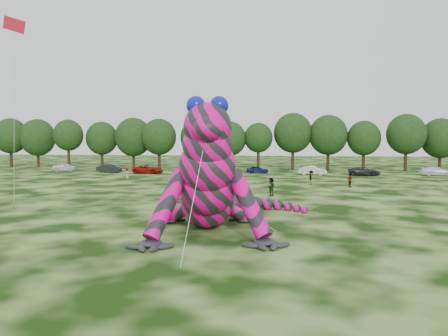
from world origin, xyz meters
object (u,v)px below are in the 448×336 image
Objects in this scene: tree_14 at (440,144)px; tree_7 at (198,144)px; tree_13 at (406,142)px; tree_2 at (38,143)px; tree_8 at (230,145)px; spectator_2 at (311,178)px; car_6 at (364,171)px; car_4 at (257,170)px; tree_3 at (68,144)px; car_0 at (65,167)px; spectator_4 at (127,173)px; tree_11 at (328,142)px; spectator_5 at (271,187)px; inflatable_gecko at (207,164)px; car_2 at (148,169)px; tree_4 at (102,145)px; tree_9 at (258,146)px; tree_10 at (293,141)px; tree_5 at (133,143)px; car_1 at (109,168)px; spectator_0 at (170,188)px; tree_6 at (159,144)px; tree_12 at (364,146)px; car_7 at (436,171)px; flying_kite at (14,40)px; car_5 at (313,170)px; spectator_3 at (350,181)px.

tree_7 is at bearing -177.48° from tree_14.
tree_13 reaches higher than tree_14.
tree_2 is 1.08× the size of tree_8.
car_6 is at bearing -25.23° from spectator_2.
tree_2 is at bearing 77.27° from car_4.
tree_3 reaches higher than car_0.
tree_14 is 5.94× the size of spectator_4.
tree_11 is 2.72× the size of car_4.
tree_14 reaches higher than spectator_5.
car_4 is (1.37, 43.92, -3.53)m from inflatable_gecko.
tree_11 is at bearing -78.32° from spectator_4.
tree_7 is 12.94m from car_2.
tree_4 is 18.31m from car_2.
car_4 is at bearing -163.22° from tree_14.
car_2 is (13.00, -12.31, -3.83)m from tree_4.
tree_7 is 5.98× the size of spectator_4.
tree_9 is at bearing 0.43° from tree_3.
car_6 is (10.67, -11.93, -4.58)m from tree_10.
tree_5 reaches higher than car_2.
tree_4 is at bearing 37.53° from car_1.
tree_2 is 1.06× the size of tree_4.
tree_8 is 22.05m from car_1.
tree_7 is 37.74m from spectator_0.
tree_11 is at bearing 28.00° from car_6.
tree_6 is at bearing -175.66° from tree_10.
spectator_5 is at bearing -42.39° from tree_3.
tree_7 is 17.02m from car_1.
tree_4 is (6.08, 1.64, -0.19)m from tree_3.
tree_12 is (30.09, 0.94, -0.25)m from tree_7.
tree_10 is (17.48, 1.77, 0.51)m from tree_7.
car_7 is at bearing -8.17° from tree_3.
car_7 is at bearing 169.38° from spectator_5.
car_0 is (-3.10, -9.04, -3.82)m from tree_4.
flying_kite is at bearing -100.67° from tree_8.
car_5 reaches higher than car_1.
tree_7 is at bearing -0.59° from tree_3.
tree_12 is 45.12m from car_1.
inflatable_gecko reaches higher than car_6.
inflatable_gecko is 1.58× the size of tree_10.
tree_7 is 1.01× the size of tree_14.
tree_14 is at bearing -35.41° from spectator_2.
inflatable_gecko is 3.31× the size of car_2.
spectator_4 is 0.85× the size of spectator_5.
spectator_3 is at bearing -163.34° from car_5.
spectator_5 is (4.02, 15.77, -3.22)m from inflatable_gecko.
tree_3 is 0.90× the size of tree_10.
tree_5 is 56.59m from tree_14.
car_6 is 29.40m from spectator_5.
car_1 is at bearing 96.43° from car_6.
tree_14 is (37.68, 1.74, 0.23)m from tree_8.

